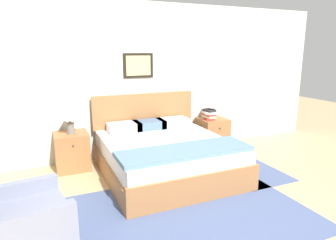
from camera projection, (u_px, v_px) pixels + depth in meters
ground_plane at (226, 229)px, 3.11m from camera, size 16.00×16.00×0.00m
wall_back at (142, 80)px, 5.17m from camera, size 7.33×0.09×2.60m
area_rug_main at (191, 213)px, 3.40m from camera, size 2.64×1.92×0.01m
area_rug_bedside at (243, 167)px, 4.75m from camera, size 0.83×1.50×0.01m
bed at (165, 154)px, 4.46m from camera, size 1.79×1.98×1.09m
armchair at (21, 227)px, 2.62m from camera, size 0.83×0.86×0.90m
nightstand_near_window at (72, 151)px, 4.62m from camera, size 0.50×0.51×0.58m
nightstand_by_door at (212, 134)px, 5.60m from camera, size 0.50×0.51×0.58m
table_lamp_near_window at (69, 113)px, 4.46m from camera, size 0.28×0.28×0.47m
table_lamp_by_door at (214, 102)px, 5.44m from camera, size 0.28×0.28×0.47m
book_thick_bottom at (209, 119)px, 5.44m from camera, size 0.18×0.23×0.04m
book_hardcover_middle at (209, 116)px, 5.43m from camera, size 0.18×0.25×0.04m
book_novel_upper at (209, 114)px, 5.42m from camera, size 0.18×0.24×0.03m
book_slim_near_top at (209, 112)px, 5.41m from camera, size 0.22×0.25×0.04m
book_paperback_top at (209, 110)px, 5.40m from camera, size 0.18×0.24×0.04m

